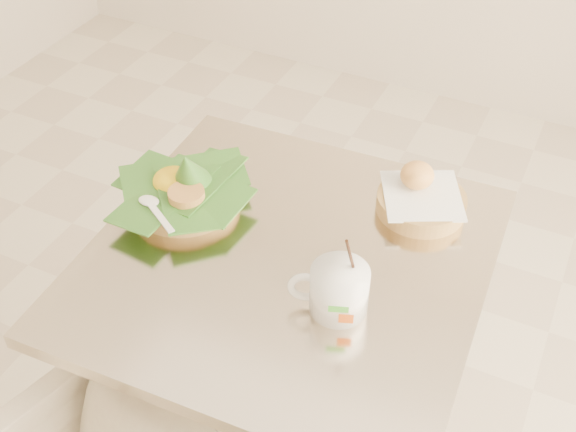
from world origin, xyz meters
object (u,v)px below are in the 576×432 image
at_px(coffee_mug, 337,289).
at_px(cafe_table, 287,335).
at_px(rice_basket, 184,188).
at_px(bread_basket, 421,198).

bearing_deg(coffee_mug, cafe_table, 150.02).
distance_m(cafe_table, rice_basket, 0.36).
distance_m(rice_basket, bread_basket, 0.46).
relative_size(bread_basket, coffee_mug, 1.16).
height_order(rice_basket, bread_basket, rice_basket).
distance_m(cafe_table, coffee_mug, 0.30).
bearing_deg(coffee_mug, rice_basket, 161.74).
xyz_separation_m(cafe_table, coffee_mug, (0.13, -0.07, 0.27)).
xyz_separation_m(cafe_table, bread_basket, (0.17, 0.23, 0.25)).
xyz_separation_m(rice_basket, coffee_mug, (0.37, -0.12, 0.01)).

